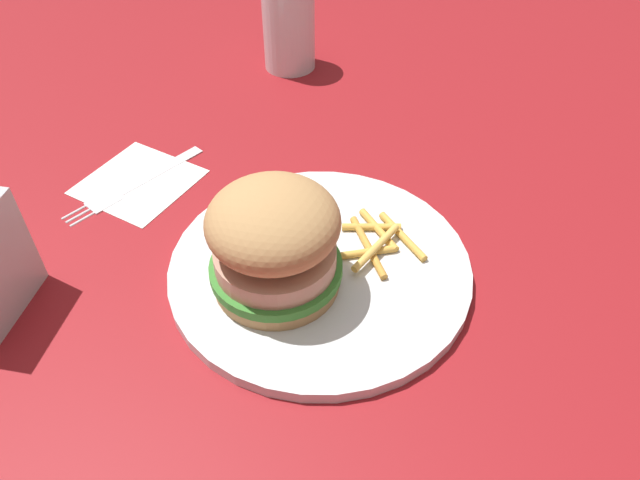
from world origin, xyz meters
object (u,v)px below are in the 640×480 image
at_px(sandwich, 274,241).
at_px(drink_glass, 289,34).
at_px(napkin, 137,183).
at_px(fork, 135,182).
at_px(plate, 320,268).
at_px(fries_pile, 375,240).

xyz_separation_m(sandwich, drink_glass, (0.20, -0.37, -0.02)).
bearing_deg(napkin, fork, 75.91).
bearing_deg(plate, fries_pile, -125.07).
bearing_deg(fork, fries_pile, -174.04).
bearing_deg(plate, fork, -4.66).
distance_m(fork, drink_glass, 0.31).
bearing_deg(napkin, sandwich, 164.67).
relative_size(sandwich, napkin, 1.06).
distance_m(napkin, fork, 0.00).
bearing_deg(fries_pile, fork, 5.96).
bearing_deg(drink_glass, sandwich, 119.00).
relative_size(plate, sandwich, 2.39).
distance_m(sandwich, fries_pile, 0.11).
height_order(sandwich, drink_glass, sandwich).
height_order(plate, fork, plate).
xyz_separation_m(fries_pile, drink_glass, (0.26, -0.28, 0.03)).
height_order(napkin, drink_glass, drink_glass).
xyz_separation_m(fries_pile, napkin, (0.27, 0.03, -0.02)).
bearing_deg(fork, plate, 175.34).
height_order(sandwich, napkin, sandwich).
relative_size(plate, drink_glass, 2.58).
bearing_deg(sandwich, fries_pile, -123.39).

